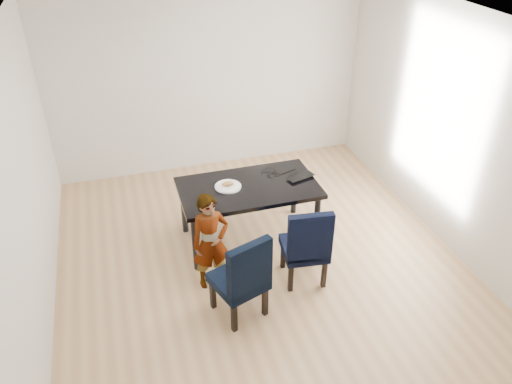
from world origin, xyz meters
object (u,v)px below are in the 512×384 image
object	(u,v)px
chair_left	(238,274)
dining_table	(249,213)
plate	(228,186)
laptop	(298,175)
child	(211,242)
chair_right	(304,242)

from	to	relation	value
chair_left	dining_table	bearing A→B (deg)	49.97
plate	chair_left	bearing A→B (deg)	-99.84
chair_left	laptop	bearing A→B (deg)	28.76
dining_table	chair_left	size ratio (longest dim) A/B	1.64
child	chair_right	bearing A→B (deg)	-18.76
dining_table	plate	xyz separation A→B (m)	(-0.23, 0.05, 0.38)
chair_right	dining_table	bearing A→B (deg)	121.30
child	plate	bearing A→B (deg)	54.72
chair_left	child	size ratio (longest dim) A/B	0.88
chair_left	laptop	distance (m)	1.61
chair_left	laptop	size ratio (longest dim) A/B	2.85
chair_left	plate	distance (m)	1.23
chair_right	child	world-z (taller)	child
chair_right	plate	bearing A→B (deg)	131.62
chair_right	child	distance (m)	0.99
chair_right	laptop	size ratio (longest dim) A/B	2.81
dining_table	plate	bearing A→B (deg)	168.59
laptop	dining_table	bearing A→B (deg)	-12.06
child	plate	xyz separation A→B (m)	(0.37, 0.70, 0.20)
chair_right	laptop	distance (m)	0.96
chair_left	chair_right	world-z (taller)	chair_left
dining_table	laptop	world-z (taller)	laptop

